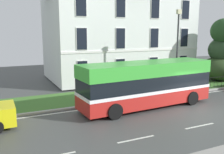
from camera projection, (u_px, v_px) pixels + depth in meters
ground_plane at (194, 109)px, 16.66m from camera, size 60.00×56.00×0.18m
georgian_townhouse at (118, 28)px, 27.10m from camera, size 15.07×8.68×10.68m
iron_verge_railing at (167, 88)px, 20.00m from camera, size 14.96×0.04×0.97m
evergreen_tree at (222, 55)px, 25.38m from camera, size 3.87×3.87×6.26m
single_decker_bus at (147, 84)px, 16.77m from camera, size 9.56×3.03×3.07m
street_lamp_post at (177, 45)px, 20.56m from camera, size 0.36×0.24×6.70m
litter_bin at (129, 90)px, 18.92m from camera, size 0.48×0.48×1.13m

